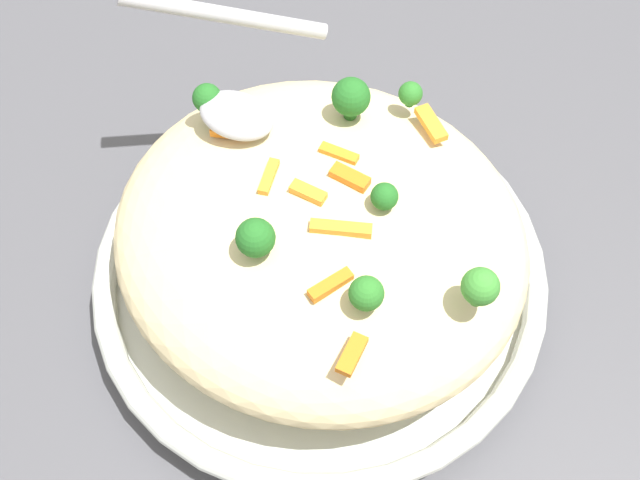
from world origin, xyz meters
The scene contains 20 objects.
ground_plane centered at (0.00, 0.00, 0.00)m, with size 2.40×2.40×0.00m, color #4C4C51.
serving_bowl centered at (0.00, 0.00, 0.02)m, with size 0.35×0.35×0.04m.
pasta_mound centered at (0.00, 0.00, 0.08)m, with size 0.30×0.28×0.10m, color beige.
carrot_piece_0 centered at (-0.01, 0.04, 0.13)m, with size 0.03×0.01×0.01m, color orange.
carrot_piece_1 centered at (0.02, -0.01, 0.13)m, with size 0.04×0.01×0.01m, color orange.
carrot_piece_2 centered at (0.01, 0.02, 0.13)m, with size 0.03×0.01×0.01m, color orange.
carrot_piece_3 centered at (-0.08, 0.02, 0.12)m, with size 0.03×0.01×0.01m, color orange.
carrot_piece_4 centered at (0.07, -0.09, 0.12)m, with size 0.03×0.01×0.01m, color orange.
carrot_piece_5 centered at (-0.01, 0.00, 0.13)m, with size 0.02×0.01×0.01m, color orange.
carrot_piece_6 centered at (0.04, -0.05, 0.13)m, with size 0.03×0.01×0.01m, color orange.
carrot_piece_7 centered at (0.04, 0.10, 0.12)m, with size 0.03×0.01×0.01m, color orange.
carrot_piece_8 centered at (-0.04, 0.00, 0.13)m, with size 0.03×0.01×0.01m, color orange.
broccoli_floret_0 centered at (0.12, -0.02, 0.14)m, with size 0.02×0.02×0.03m.
broccoli_floret_1 centered at (-0.02, -0.05, 0.14)m, with size 0.03×0.03×0.03m.
broccoli_floret_2 centered at (-0.02, 0.08, 0.14)m, with size 0.03×0.03×0.03m.
broccoli_floret_3 centered at (0.06, -0.05, 0.14)m, with size 0.02×0.02×0.03m.
broccoli_floret_4 centered at (0.04, 0.02, 0.14)m, with size 0.02×0.02×0.02m.
broccoli_floret_5 centered at (0.02, 0.11, 0.13)m, with size 0.02×0.02×0.02m.
broccoli_floret_6 centered at (-0.11, 0.04, 0.13)m, with size 0.02×0.02×0.02m.
serving_spoon centered at (-0.10, 0.05, 0.14)m, with size 0.13×0.13×0.07m.
Camera 1 is at (0.15, -0.28, 0.61)m, focal length 48.55 mm.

